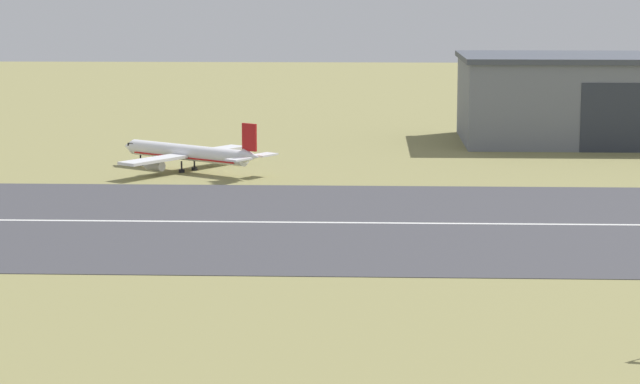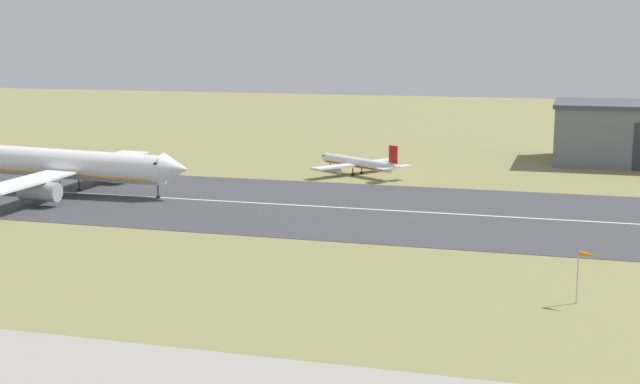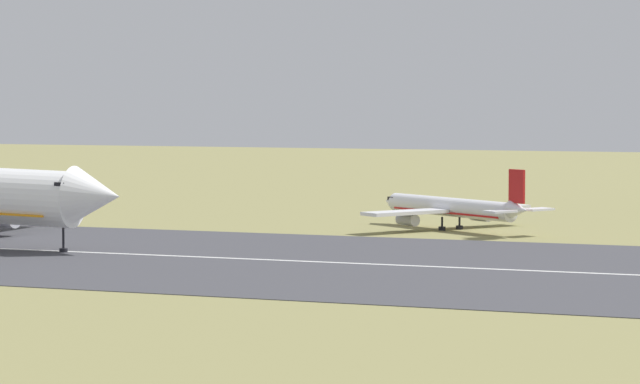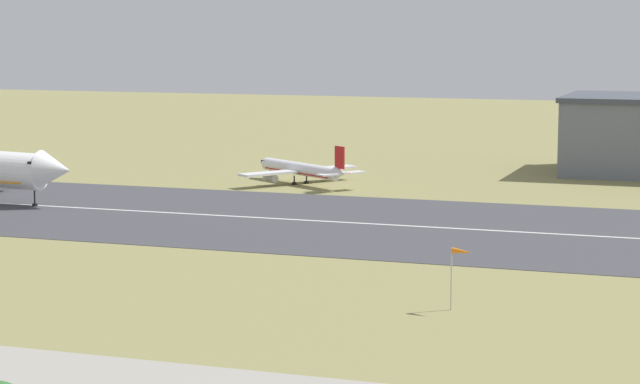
% 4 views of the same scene
% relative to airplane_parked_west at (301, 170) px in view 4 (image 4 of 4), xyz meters
% --- Properties ---
extents(ground_plane, '(704.33, 704.33, 0.00)m').
position_rel_airplane_parked_west_xyz_m(ground_plane, '(44.96, -95.21, -2.58)').
color(ground_plane, olive).
extents(runway_strip, '(464.33, 51.81, 0.06)m').
position_rel_airplane_parked_west_xyz_m(runway_strip, '(44.96, -38.01, -2.55)').
color(runway_strip, '#3D3D42').
rests_on(runway_strip, ground_plane).
extents(runway_centreline, '(417.90, 0.70, 0.01)m').
position_rel_airplane_parked_west_xyz_m(runway_centreline, '(44.96, -38.01, -2.52)').
color(runway_centreline, silver).
rests_on(runway_centreline, runway_strip).
extents(airplane_parked_west, '(24.07, 21.75, 7.55)m').
position_rel_airplane_parked_west_xyz_m(airplane_parked_west, '(0.00, 0.00, 0.00)').
color(airplane_parked_west, white).
rests_on(airplane_parked_west, ground_plane).
extents(windsock_pole, '(2.30, 1.20, 6.25)m').
position_rel_airplane_parked_west_xyz_m(windsock_pole, '(48.18, -86.23, 2.97)').
color(windsock_pole, '#B7B7BC').
rests_on(windsock_pole, ground_plane).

